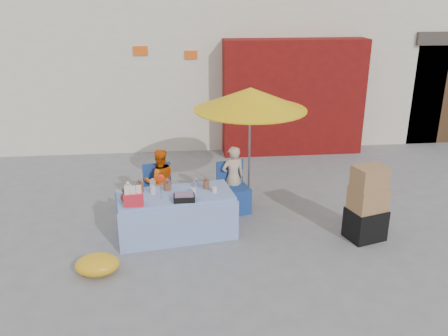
{
  "coord_description": "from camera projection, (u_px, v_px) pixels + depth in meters",
  "views": [
    {
      "loc": [
        -0.47,
        -6.25,
        3.58
      ],
      "look_at": [
        0.24,
        0.6,
        1.0
      ],
      "focal_mm": 38.0,
      "sensor_mm": 36.0,
      "label": 1
    }
  ],
  "objects": [
    {
      "name": "market_table",
      "position": [
        175.0,
        214.0,
        7.31
      ],
      "size": [
        1.89,
        1.09,
        1.08
      ],
      "rotation": [
        0.0,
        0.0,
        0.15
      ],
      "color": "#869DD6",
      "rests_on": "ground"
    },
    {
      "name": "chair_left",
      "position": [
        160.0,
        200.0,
        8.02
      ],
      "size": [
        0.57,
        0.57,
        0.85
      ],
      "rotation": [
        0.0,
        0.0,
        0.23
      ],
      "color": "navy",
      "rests_on": "ground"
    },
    {
      "name": "vendor_beige",
      "position": [
        233.0,
        178.0,
        8.16
      ],
      "size": [
        0.46,
        0.36,
        1.13
      ],
      "primitive_type": "imported",
      "rotation": [
        0.0,
        0.0,
        3.37
      ],
      "color": "#C8AC8D",
      "rests_on": "ground"
    },
    {
      "name": "backdrop",
      "position": [
        208.0,
        9.0,
        13.08
      ],
      "size": [
        14.0,
        8.0,
        7.8
      ],
      "color": "silver",
      "rests_on": "ground"
    },
    {
      "name": "chair_right",
      "position": [
        234.0,
        197.0,
        8.14
      ],
      "size": [
        0.57,
        0.57,
        0.85
      ],
      "rotation": [
        0.0,
        0.0,
        0.23
      ],
      "color": "navy",
      "rests_on": "ground"
    },
    {
      "name": "tarp_bundle",
      "position": [
        97.0,
        265.0,
        6.36
      ],
      "size": [
        0.72,
        0.64,
        0.27
      ],
      "primitive_type": "ellipsoid",
      "rotation": [
        0.0,
        0.0,
        -0.33
      ],
      "color": "gold",
      "rests_on": "ground"
    },
    {
      "name": "box_stack",
      "position": [
        367.0,
        206.0,
        7.13
      ],
      "size": [
        0.64,
        0.57,
        1.18
      ],
      "rotation": [
        0.0,
        0.0,
        0.29
      ],
      "color": "black",
      "rests_on": "ground"
    },
    {
      "name": "umbrella",
      "position": [
        250.0,
        99.0,
        7.86
      ],
      "size": [
        1.9,
        1.9,
        2.09
      ],
      "color": "gray",
      "rests_on": "ground"
    },
    {
      "name": "vendor_orange",
      "position": [
        160.0,
        181.0,
        8.04
      ],
      "size": [
        0.62,
        0.53,
        1.11
      ],
      "primitive_type": "imported",
      "rotation": [
        0.0,
        0.0,
        3.37
      ],
      "color": "#E65C0C",
      "rests_on": "ground"
    },
    {
      "name": "ground",
      "position": [
        212.0,
        245.0,
        7.12
      ],
      "size": [
        80.0,
        80.0,
        0.0
      ],
      "primitive_type": "plane",
      "color": "slate",
      "rests_on": "ground"
    }
  ]
}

